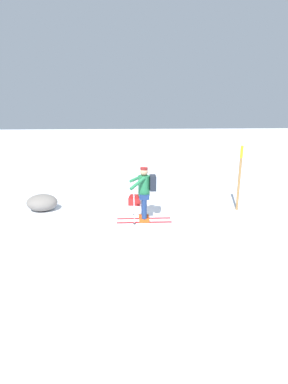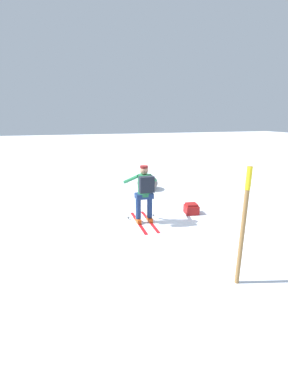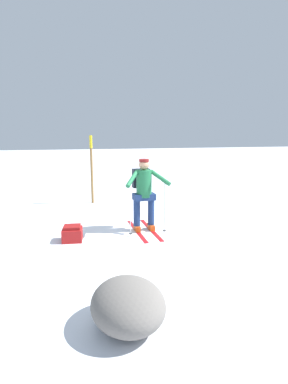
% 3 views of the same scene
% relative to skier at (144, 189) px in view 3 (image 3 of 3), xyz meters
% --- Properties ---
extents(ground_plane, '(80.00, 80.00, 0.00)m').
position_rel_skier_xyz_m(ground_plane, '(-0.64, 0.42, -0.95)').
color(ground_plane, white).
extents(skier, '(1.66, 1.02, 1.64)m').
position_rel_skier_xyz_m(skier, '(0.00, 0.00, 0.00)').
color(skier, red).
rests_on(skier, ground_plane).
extents(dropped_backpack, '(0.45, 0.45, 0.33)m').
position_rel_skier_xyz_m(dropped_backpack, '(-0.26, 1.62, -0.80)').
color(dropped_backpack, maroon).
rests_on(dropped_backpack, ground_plane).
extents(trail_marker, '(0.09, 0.09, 2.15)m').
position_rel_skier_xyz_m(trail_marker, '(3.15, 0.80, 0.29)').
color(trail_marker, olive).
rests_on(trail_marker, ground_plane).
extents(rock_boulder, '(1.00, 0.85, 0.55)m').
position_rel_skier_xyz_m(rock_boulder, '(-3.34, 1.16, -0.68)').
color(rock_boulder, slate).
rests_on(rock_boulder, ground_plane).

